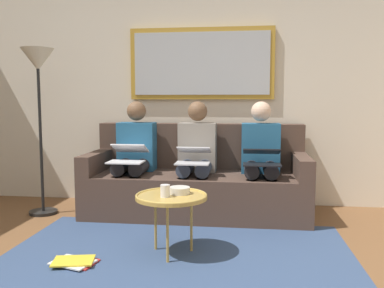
% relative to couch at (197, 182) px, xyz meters
% --- Properties ---
extents(wall_rear, '(6.00, 0.12, 2.60)m').
position_rel_couch_xyz_m(wall_rear, '(0.00, -0.48, 0.99)').
color(wall_rear, beige).
rests_on(wall_rear, ground_plane).
extents(area_rug, '(2.60, 1.80, 0.01)m').
position_rel_couch_xyz_m(area_rug, '(0.00, 1.27, -0.31)').
color(area_rug, '#33476B').
rests_on(area_rug, ground_plane).
extents(couch, '(2.20, 0.90, 0.90)m').
position_rel_couch_xyz_m(couch, '(0.00, 0.00, 0.00)').
color(couch, '#4C382D').
rests_on(couch, ground_plane).
extents(framed_mirror, '(1.58, 0.05, 0.78)m').
position_rel_couch_xyz_m(framed_mirror, '(0.00, -0.39, 1.24)').
color(framed_mirror, '#B7892D').
extents(coffee_table, '(0.53, 0.53, 0.46)m').
position_rel_couch_xyz_m(coffee_table, '(0.05, 1.22, 0.12)').
color(coffee_table, tan).
rests_on(coffee_table, ground_plane).
extents(cup, '(0.07, 0.07, 0.09)m').
position_rel_couch_xyz_m(cup, '(0.09, 1.28, 0.18)').
color(cup, silver).
rests_on(cup, coffee_table).
extents(bowl, '(0.16, 0.16, 0.05)m').
position_rel_couch_xyz_m(bowl, '(0.00, 1.16, 0.16)').
color(bowl, beige).
rests_on(bowl, coffee_table).
extents(person_left, '(0.38, 0.58, 1.14)m').
position_rel_couch_xyz_m(person_left, '(-0.64, 0.07, 0.30)').
color(person_left, '#235B84').
rests_on(person_left, couch).
extents(laptop_black, '(0.34, 0.34, 0.15)m').
position_rel_couch_xyz_m(laptop_black, '(-0.64, 0.31, 0.31)').
color(laptop_black, black).
extents(person_middle, '(0.38, 0.58, 1.14)m').
position_rel_couch_xyz_m(person_middle, '(0.00, 0.07, 0.30)').
color(person_middle, gray).
rests_on(person_middle, couch).
extents(laptop_silver, '(0.31, 0.36, 0.16)m').
position_rel_couch_xyz_m(laptop_silver, '(0.00, 0.31, 0.32)').
color(laptop_silver, silver).
extents(person_right, '(0.38, 0.58, 1.14)m').
position_rel_couch_xyz_m(person_right, '(0.64, 0.07, 0.30)').
color(person_right, '#235B84').
rests_on(person_right, couch).
extents(laptop_white, '(0.33, 0.39, 0.17)m').
position_rel_couch_xyz_m(laptop_white, '(0.64, 0.30, 0.32)').
color(laptop_white, white).
extents(magazine_stack, '(0.33, 0.28, 0.03)m').
position_rel_couch_xyz_m(magazine_stack, '(0.70, 1.50, -0.29)').
color(magazine_stack, red).
rests_on(magazine_stack, ground_plane).
extents(standing_lamp, '(0.32, 0.32, 1.66)m').
position_rel_couch_xyz_m(standing_lamp, '(1.55, 0.27, 1.06)').
color(standing_lamp, black).
rests_on(standing_lamp, ground_plane).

